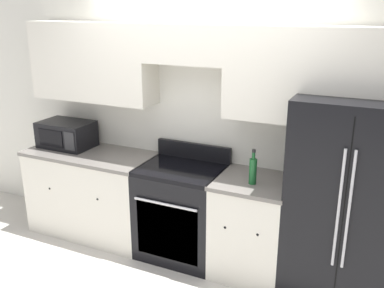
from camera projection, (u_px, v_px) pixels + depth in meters
The scene contains 8 objects.
ground_plane at pixel (178, 272), 3.98m from camera, with size 12.00×12.00×0.00m, color beige.
wall_back at pixel (205, 100), 4.01m from camera, with size 8.00×0.39×2.60m.
lower_cabinets_left at pixel (93, 192), 4.58m from camera, with size 1.36×0.64×0.91m.
lower_cabinets_right at pixel (252, 227), 3.87m from camera, with size 0.66×0.64×0.91m.
oven_range at pixel (182, 211), 4.15m from camera, with size 0.78×0.65×1.07m.
refrigerator at pixel (348, 200), 3.47m from camera, with size 0.93×0.75×1.71m.
microwave at pixel (67, 134), 4.58m from camera, with size 0.56×0.38×0.28m.
bottle at pixel (253, 170), 3.62m from camera, with size 0.06×0.06×0.31m.
Camera 1 is at (1.56, -3.04, 2.36)m, focal length 40.00 mm.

